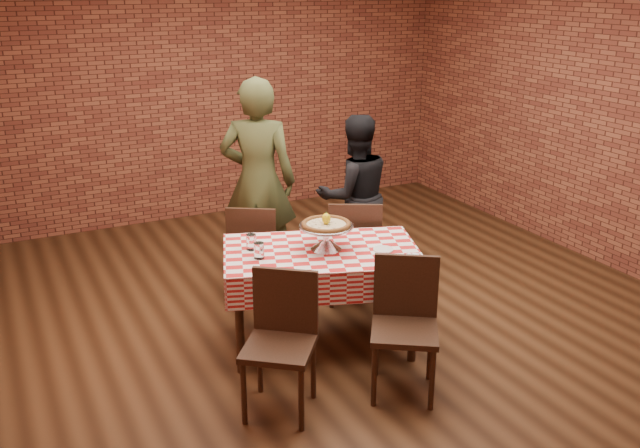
# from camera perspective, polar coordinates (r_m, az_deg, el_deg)

# --- Properties ---
(ground) EXTENTS (6.00, 6.00, 0.00)m
(ground) POSITION_cam_1_polar(r_m,az_deg,el_deg) (5.78, 1.99, -7.36)
(ground) COLOR black
(ground) RESTS_ON ground
(back_wall) EXTENTS (5.50, 0.00, 5.50)m
(back_wall) POSITION_cam_1_polar(r_m,az_deg,el_deg) (8.01, -8.36, 10.96)
(back_wall) COLOR brown
(back_wall) RESTS_ON ground
(table) EXTENTS (1.58, 1.24, 0.75)m
(table) POSITION_cam_1_polar(r_m,az_deg,el_deg) (5.18, 0.12, -6.07)
(table) COLOR #361F15
(table) RESTS_ON ground
(tablecloth) EXTENTS (1.62, 1.28, 0.24)m
(tablecloth) POSITION_cam_1_polar(r_m,az_deg,el_deg) (5.08, 0.12, -3.38)
(tablecloth) COLOR red
(tablecloth) RESTS_ON table
(pizza_stand) EXTENTS (0.57, 0.57, 0.18)m
(pizza_stand) POSITION_cam_1_polar(r_m,az_deg,el_deg) (5.02, 0.51, -1.09)
(pizza_stand) COLOR silver
(pizza_stand) RESTS_ON tablecloth
(pizza) EXTENTS (0.50, 0.50, 0.03)m
(pizza) POSITION_cam_1_polar(r_m,az_deg,el_deg) (4.98, 0.51, -0.07)
(pizza) COLOR beige
(pizza) RESTS_ON pizza_stand
(lemon) EXTENTS (0.09, 0.09, 0.08)m
(lemon) POSITION_cam_1_polar(r_m,az_deg,el_deg) (4.97, 0.52, 0.44)
(lemon) COLOR yellow
(lemon) RESTS_ON pizza
(water_glass_left) EXTENTS (0.09, 0.09, 0.11)m
(water_glass_left) POSITION_cam_1_polar(r_m,az_deg,el_deg) (4.88, -5.02, -2.18)
(water_glass_left) COLOR white
(water_glass_left) RESTS_ON tablecloth
(water_glass_right) EXTENTS (0.09, 0.09, 0.11)m
(water_glass_right) POSITION_cam_1_polar(r_m,az_deg,el_deg) (5.04, -5.65, -1.48)
(water_glass_right) COLOR white
(water_glass_right) RESTS_ON tablecloth
(side_plate) EXTENTS (0.19, 0.19, 0.01)m
(side_plate) POSITION_cam_1_polar(r_m,az_deg,el_deg) (5.04, 5.21, -2.09)
(side_plate) COLOR white
(side_plate) RESTS_ON tablecloth
(sweetener_packet_a) EXTENTS (0.06, 0.05, 0.00)m
(sweetener_packet_a) POSITION_cam_1_polar(r_m,az_deg,el_deg) (4.98, 7.28, -2.51)
(sweetener_packet_a) COLOR white
(sweetener_packet_a) RESTS_ON tablecloth
(sweetener_packet_b) EXTENTS (0.06, 0.06, 0.00)m
(sweetener_packet_b) POSITION_cam_1_polar(r_m,az_deg,el_deg) (4.99, 7.84, -2.46)
(sweetener_packet_b) COLOR white
(sweetener_packet_b) RESTS_ON tablecloth
(condiment_caddy) EXTENTS (0.11, 0.10, 0.13)m
(condiment_caddy) POSITION_cam_1_polar(r_m,az_deg,el_deg) (5.30, 0.46, -0.23)
(condiment_caddy) COLOR silver
(condiment_caddy) RESTS_ON tablecloth
(chair_near_left) EXTENTS (0.59, 0.59, 0.90)m
(chair_near_left) POSITION_cam_1_polar(r_m,az_deg,el_deg) (4.38, -3.39, -10.09)
(chair_near_left) COLOR #361F15
(chair_near_left) RESTS_ON ground
(chair_near_right) EXTENTS (0.59, 0.59, 0.91)m
(chair_near_right) POSITION_cam_1_polar(r_m,az_deg,el_deg) (4.59, 6.93, -8.69)
(chair_near_right) COLOR #361F15
(chair_near_right) RESTS_ON ground
(chair_far_left) EXTENTS (0.56, 0.56, 0.88)m
(chair_far_left) POSITION_cam_1_polar(r_m,az_deg,el_deg) (5.87, -5.27, -2.27)
(chair_far_left) COLOR #361F15
(chair_far_left) RESTS_ON ground
(chair_far_right) EXTENTS (0.59, 0.59, 0.91)m
(chair_far_right) POSITION_cam_1_polar(r_m,az_deg,el_deg) (5.87, 2.82, -2.04)
(chair_far_right) COLOR #361F15
(chair_far_right) RESTS_ON ground
(diner_olive) EXTENTS (0.80, 0.73, 1.84)m
(diner_olive) POSITION_cam_1_polar(r_m,az_deg,el_deg) (6.17, -5.09, 3.49)
(diner_olive) COLOR #3E4322
(diner_olive) RESTS_ON ground
(diner_black) EXTENTS (0.80, 0.67, 1.49)m
(diner_black) POSITION_cam_1_polar(r_m,az_deg,el_deg) (6.35, 2.85, 2.35)
(diner_black) COLOR black
(diner_black) RESTS_ON ground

